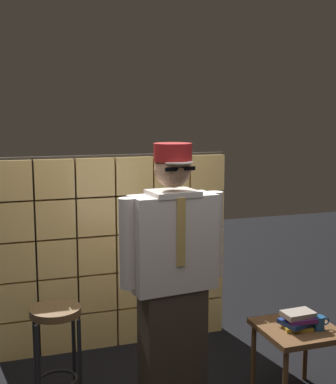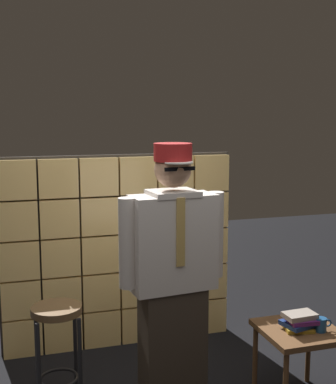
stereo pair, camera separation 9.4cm
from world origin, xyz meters
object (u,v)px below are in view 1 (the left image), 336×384
object	(u,v)px
standing_person	(173,278)
side_table	(297,337)
bar_stool	(56,334)
coffee_mug	(319,323)
book_stack	(298,320)

from	to	relation	value
standing_person	side_table	distance (m)	1.01
standing_person	bar_stool	bearing A→B (deg)	153.07
standing_person	bar_stool	xyz separation A→B (m)	(-0.73, 0.28, -0.40)
standing_person	coffee_mug	bearing A→B (deg)	-17.13
standing_person	bar_stool	size ratio (longest dim) A/B	2.49
book_stack	coffee_mug	world-z (taller)	book_stack
coffee_mug	side_table	bearing A→B (deg)	143.87
standing_person	coffee_mug	size ratio (longest dim) A/B	14.51
standing_person	bar_stool	distance (m)	0.88
bar_stool	coffee_mug	distance (m)	1.79
coffee_mug	book_stack	bearing A→B (deg)	151.75
standing_person	book_stack	size ratio (longest dim) A/B	7.20
side_table	coffee_mug	xyz separation A→B (m)	(0.11, -0.08, 0.12)
book_stack	standing_person	bearing A→B (deg)	171.52
bar_stool	side_table	bearing A→B (deg)	-13.72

